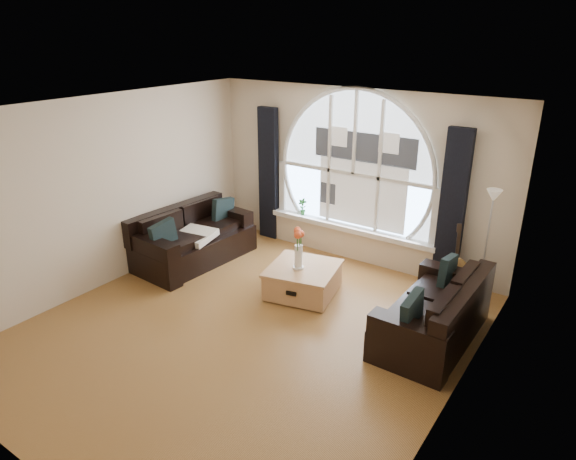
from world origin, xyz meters
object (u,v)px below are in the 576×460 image
object	(u,v)px
guitar	(457,257)
coffee_chest	(303,279)
sofa_right	(433,309)
sofa_left	(194,237)
floor_lamp	(486,247)
vase_flowers	(299,242)
potted_plant	(303,207)

from	to	relation	value
guitar	coffee_chest	bearing A→B (deg)	-165.16
sofa_right	guitar	distance (m)	1.38
sofa_left	floor_lamp	world-z (taller)	floor_lamp
sofa_right	coffee_chest	xyz separation A→B (m)	(-1.89, 0.07, -0.17)
sofa_left	vase_flowers	xyz separation A→B (m)	(2.01, -0.01, 0.40)
guitar	potted_plant	bearing A→B (deg)	154.49
coffee_chest	sofa_right	bearing A→B (deg)	-14.61
vase_flowers	floor_lamp	bearing A→B (deg)	31.28
floor_lamp	guitar	size ratio (longest dim) A/B	1.51
guitar	potted_plant	size ratio (longest dim) A/B	3.71
sofa_left	potted_plant	distance (m)	1.89
sofa_right	guitar	bearing A→B (deg)	97.36
sofa_left	vase_flowers	bearing A→B (deg)	3.39
sofa_right	floor_lamp	bearing A→B (deg)	81.36
potted_plant	sofa_right	bearing A→B (deg)	-28.19
sofa_left	sofa_right	world-z (taller)	sofa_left
sofa_left	vase_flowers	size ratio (longest dim) A/B	2.75
sofa_right	potted_plant	size ratio (longest dim) A/B	6.23
guitar	potted_plant	world-z (taller)	guitar
vase_flowers	guitar	bearing A→B (deg)	37.87
guitar	sofa_right	bearing A→B (deg)	-105.56
sofa_left	coffee_chest	size ratio (longest dim) A/B	2.07
floor_lamp	guitar	bearing A→B (deg)	168.70
vase_flowers	potted_plant	distance (m)	1.80
coffee_chest	floor_lamp	size ratio (longest dim) A/B	0.58
coffee_chest	vase_flowers	bearing A→B (deg)	-126.32
sofa_right	vase_flowers	world-z (taller)	vase_flowers
vase_flowers	guitar	world-z (taller)	vase_flowers
sofa_right	potted_plant	bearing A→B (deg)	152.71
sofa_right	guitar	xyz separation A→B (m)	(-0.15, 1.37, 0.13)
sofa_left	floor_lamp	bearing A→B (deg)	21.00
vase_flowers	floor_lamp	xyz separation A→B (m)	(2.14, 1.30, -0.00)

